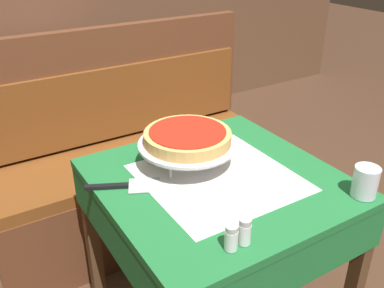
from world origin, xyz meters
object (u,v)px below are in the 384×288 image
(condiment_caddy, at_px, (53,57))
(pepper_shaker, at_px, (245,231))
(deep_dish_pizza, at_px, (188,137))
(pizza_server, at_px, (126,186))
(water_glass_near, at_px, (365,182))
(dining_table_rear, at_px, (61,76))
(booth_bench, at_px, (134,176))
(dining_table_front, at_px, (217,204))
(salt_shaker, at_px, (231,238))
(pizza_pan_stand, at_px, (188,145))

(condiment_caddy, bearing_deg, pepper_shaker, -90.71)
(deep_dish_pizza, bearing_deg, pizza_server, -175.56)
(pizza_server, distance_m, pepper_shaker, 0.46)
(deep_dish_pizza, relative_size, water_glass_near, 3.02)
(dining_table_rear, bearing_deg, booth_bench, -84.33)
(dining_table_front, height_order, deep_dish_pizza, deep_dish_pizza)
(dining_table_rear, relative_size, pizza_server, 3.03)
(salt_shaker, relative_size, condiment_caddy, 0.54)
(pizza_server, distance_m, condiment_caddy, 1.55)
(dining_table_rear, relative_size, deep_dish_pizza, 2.43)
(booth_bench, bearing_deg, salt_shaker, -100.27)
(water_glass_near, relative_size, pepper_shaker, 1.28)
(water_glass_near, height_order, pepper_shaker, water_glass_near)
(pizza_pan_stand, relative_size, pizza_server, 1.42)
(pizza_server, xyz_separation_m, pepper_shaker, (0.16, -0.43, 0.04))
(dining_table_rear, height_order, pepper_shaker, pepper_shaker)
(booth_bench, height_order, pizza_server, booth_bench)
(pizza_pan_stand, height_order, pizza_server, pizza_pan_stand)
(dining_table_rear, distance_m, deep_dish_pizza, 1.58)
(booth_bench, distance_m, pepper_shaker, 1.22)
(pizza_server, height_order, condiment_caddy, condiment_caddy)
(booth_bench, xyz_separation_m, salt_shaker, (-0.20, -1.12, 0.46))
(pizza_pan_stand, xyz_separation_m, salt_shaker, (-0.14, -0.45, -0.04))
(booth_bench, height_order, water_glass_near, booth_bench)
(booth_bench, distance_m, water_glass_near, 1.27)
(pizza_pan_stand, height_order, condiment_caddy, condiment_caddy)
(pepper_shaker, distance_m, condiment_caddy, 1.97)
(dining_table_front, xyz_separation_m, dining_table_rear, (-0.07, 1.69, 0.02))
(pizza_server, distance_m, salt_shaker, 0.45)
(booth_bench, relative_size, deep_dish_pizza, 4.80)
(pizza_pan_stand, relative_size, salt_shaker, 4.65)
(dining_table_rear, distance_m, pizza_server, 1.60)
(dining_table_front, height_order, pepper_shaker, pepper_shaker)
(dining_table_rear, distance_m, water_glass_near, 2.07)
(dining_table_front, distance_m, booth_bench, 0.86)
(salt_shaker, relative_size, pepper_shaker, 0.95)
(pizza_pan_stand, relative_size, condiment_caddy, 2.52)
(booth_bench, xyz_separation_m, water_glass_near, (0.32, -1.14, 0.47))
(pepper_shaker, bearing_deg, pizza_server, 110.44)
(water_glass_near, bearing_deg, condiment_caddy, 102.69)
(salt_shaker, bearing_deg, dining_table_front, 60.47)
(pizza_pan_stand, relative_size, water_glass_near, 3.46)
(water_glass_near, distance_m, condiment_caddy, 2.04)
(condiment_caddy, bearing_deg, dining_table_front, -86.14)
(dining_table_front, bearing_deg, dining_table_rear, 92.28)
(booth_bench, height_order, pepper_shaker, booth_bench)
(dining_table_rear, xyz_separation_m, condiment_caddy, (-0.04, -0.04, 0.14))
(water_glass_near, height_order, condiment_caddy, condiment_caddy)
(pizza_server, bearing_deg, condiment_caddy, 83.14)
(pepper_shaker, bearing_deg, deep_dish_pizza, 78.59)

